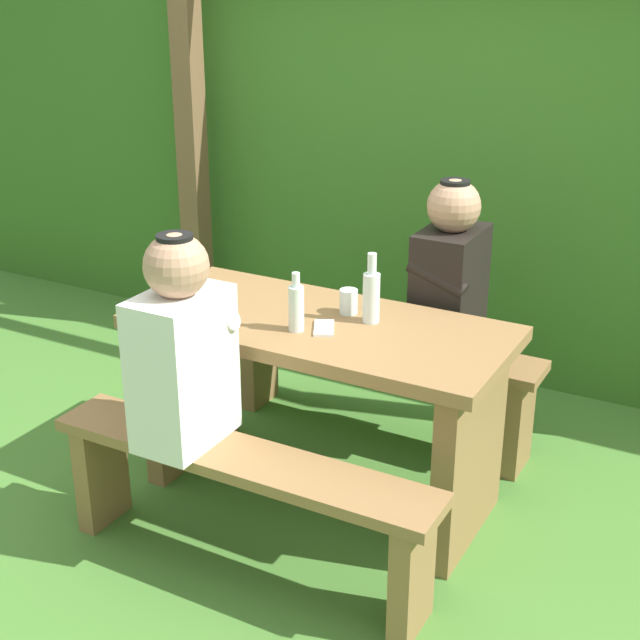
{
  "coord_description": "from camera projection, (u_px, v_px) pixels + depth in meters",
  "views": [
    {
      "loc": [
        1.45,
        -2.67,
        1.98
      ],
      "look_at": [
        0.0,
        0.0,
        0.74
      ],
      "focal_mm": 50.55,
      "sensor_mm": 36.0,
      "label": 1
    }
  ],
  "objects": [
    {
      "name": "hedge_backdrop",
      "position": [
        486.0,
        170.0,
        4.68
      ],
      "size": [
        6.4,
        0.96,
        1.85
      ],
      "primitive_type": "cube",
      "color": "#366822",
      "rests_on": "ground_plane"
    },
    {
      "name": "cell_phone",
      "position": [
        324.0,
        328.0,
        3.21
      ],
      "size": [
        0.13,
        0.16,
        0.01
      ],
      "primitive_type": "cube",
      "rotation": [
        0.0,
        0.0,
        0.46
      ],
      "color": "silver",
      "rests_on": "picnic_table"
    },
    {
      "name": "bench_near",
      "position": [
        242.0,
        488.0,
        2.99
      ],
      "size": [
        1.4,
        0.24,
        0.46
      ],
      "color": "olive",
      "rests_on": "ground_plane"
    },
    {
      "name": "person_white_shirt",
      "position": [
        182.0,
        348.0,
        2.92
      ],
      "size": [
        0.25,
        0.35,
        0.72
      ],
      "color": "white",
      "rests_on": "bench_near"
    },
    {
      "name": "bottle_right",
      "position": [
        296.0,
        307.0,
        3.17
      ],
      "size": [
        0.06,
        0.06,
        0.22
      ],
      "color": "silver",
      "rests_on": "picnic_table"
    },
    {
      "name": "picnic_table",
      "position": [
        320.0,
        378.0,
        3.37
      ],
      "size": [
        1.4,
        0.64,
        0.73
      ],
      "color": "olive",
      "rests_on": "ground_plane"
    },
    {
      "name": "person_black_coat",
      "position": [
        450.0,
        276.0,
        3.58
      ],
      "size": [
        0.25,
        0.35,
        0.72
      ],
      "color": "black",
      "rests_on": "bench_far"
    },
    {
      "name": "pergola_post_left",
      "position": [
        192.0,
        157.0,
        4.73
      ],
      "size": [
        0.12,
        0.12,
        1.96
      ],
      "primitive_type": "cube",
      "color": "brown",
      "rests_on": "ground_plane"
    },
    {
      "name": "drinking_glass",
      "position": [
        349.0,
        301.0,
        3.34
      ],
      "size": [
        0.07,
        0.07,
        0.09
      ],
      "primitive_type": "cylinder",
      "color": "silver",
      "rests_on": "picnic_table"
    },
    {
      "name": "ground_plane",
      "position": [
        320.0,
        492.0,
        3.56
      ],
      "size": [
        12.0,
        12.0,
        0.0
      ],
      "primitive_type": "plane",
      "color": "#46792F"
    },
    {
      "name": "bench_far",
      "position": [
        380.0,
        366.0,
        3.88
      ],
      "size": [
        1.4,
        0.24,
        0.46
      ],
      "color": "olive",
      "rests_on": "ground_plane"
    },
    {
      "name": "bottle_left",
      "position": [
        371.0,
        295.0,
        3.24
      ],
      "size": [
        0.06,
        0.06,
        0.26
      ],
      "color": "silver",
      "rests_on": "picnic_table"
    }
  ]
}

